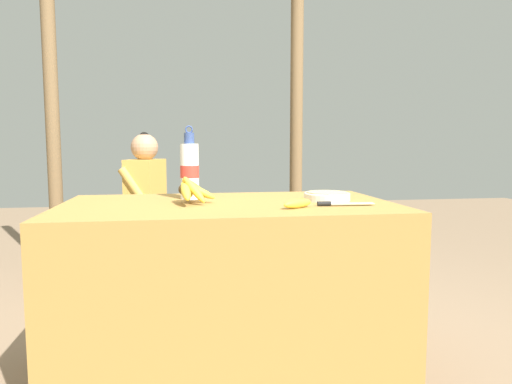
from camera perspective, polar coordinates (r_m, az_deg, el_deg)
ground_plane at (r=2.22m, az=-3.32°, el=-21.69°), size 12.00×12.00×0.00m
market_counter at (r=2.07m, az=-3.38°, el=-12.10°), size 1.43×0.84×0.78m
banana_bunch_ripe at (r=1.97m, az=-8.12°, el=0.29°), size 0.17×0.27×0.13m
serving_bowl at (r=2.09m, az=8.84°, el=-0.46°), size 0.21×0.21×0.04m
water_bottle at (r=2.13m, az=-8.30°, el=2.75°), size 0.09×0.09×0.34m
loose_banana_front at (r=1.82m, az=5.22°, el=-1.44°), size 0.15×0.11×0.04m
knife at (r=1.91m, az=10.16°, el=-1.43°), size 0.24×0.04×0.02m
wooden_bench at (r=3.52m, az=-9.34°, el=-5.43°), size 1.57×0.32×0.41m
seated_vendor at (r=3.47m, az=-14.26°, el=-0.67°), size 0.46×0.43×1.12m
banana_bunch_green at (r=3.53m, az=-1.90°, el=-3.38°), size 0.13×0.23×0.11m
support_post_near at (r=3.89m, az=-24.15°, el=9.31°), size 0.11×0.11×2.59m
support_post_far at (r=3.87m, az=5.07°, el=9.81°), size 0.11×0.11×2.59m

